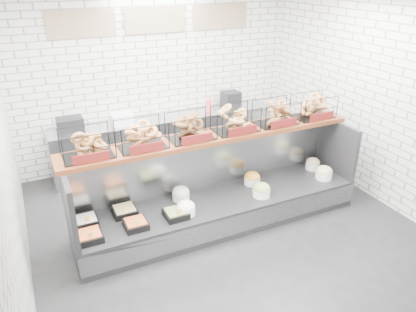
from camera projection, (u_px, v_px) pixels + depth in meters
ground at (230, 233)px, 5.52m from camera, size 5.50×5.50×0.00m
room_shell at (211, 74)px, 5.14m from camera, size 5.02×5.51×3.01m
display_case at (218, 201)px, 5.66m from camera, size 4.00×0.90×1.20m
bagel_shelf at (214, 125)px, 5.36m from camera, size 4.10×0.50×0.40m
prep_counter at (166, 139)px, 7.31m from camera, size 4.00×0.60×1.20m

